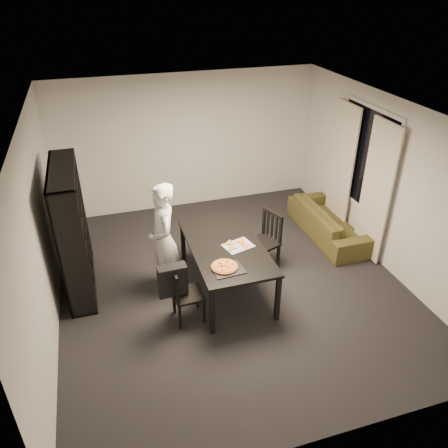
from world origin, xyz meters
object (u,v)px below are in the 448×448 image
object	(u,v)px
dining_table	(226,249)
chair_left	(182,291)
sofa	(329,222)
bookshelf	(73,231)
person	(164,240)
pepperoni_pizza	(224,267)
chair_right	(267,237)
baking_tray	(228,269)

from	to	relation	value
dining_table	chair_left	size ratio (longest dim) A/B	2.17
sofa	chair_left	bearing A→B (deg)	115.20
bookshelf	person	world-z (taller)	bookshelf
sofa	person	bearing A→B (deg)	102.16
chair_left	pepperoni_pizza	xyz separation A→B (m)	(0.57, -0.04, 0.30)
dining_table	chair_right	size ratio (longest dim) A/B	1.93
bookshelf	chair_left	bearing A→B (deg)	-42.57
baking_tray	sofa	distance (m)	2.82
dining_table	chair_right	xyz separation A→B (m)	(0.78, 0.38, -0.15)
baking_tray	pepperoni_pizza	size ratio (longest dim) A/B	1.14
pepperoni_pizza	sofa	world-z (taller)	pepperoni_pizza
chair_right	pepperoni_pizza	xyz separation A→B (m)	(-0.97, -0.90, 0.25)
bookshelf	pepperoni_pizza	xyz separation A→B (m)	(1.86, -1.23, -0.17)
bookshelf	person	xyz separation A→B (m)	(1.21, -0.45, -0.10)
chair_left	person	size ratio (longest dim) A/B	0.49
dining_table	baking_tray	xyz separation A→B (m)	(-0.15, -0.57, 0.07)
dining_table	pepperoni_pizza	size ratio (longest dim) A/B	5.18
bookshelf	pepperoni_pizza	world-z (taller)	bookshelf
bookshelf	pepperoni_pizza	distance (m)	2.24
bookshelf	pepperoni_pizza	bearing A→B (deg)	-33.45
dining_table	baking_tray	size ratio (longest dim) A/B	4.53
chair_right	baking_tray	world-z (taller)	chair_right
dining_table	pepperoni_pizza	xyz separation A→B (m)	(-0.19, -0.52, 0.09)
chair_right	person	xyz separation A→B (m)	(-1.63, -0.12, 0.31)
chair_left	pepperoni_pizza	size ratio (longest dim) A/B	2.39
baking_tray	pepperoni_pizza	xyz separation A→B (m)	(-0.03, 0.05, 0.02)
person	pepperoni_pizza	bearing A→B (deg)	38.33
chair_left	sofa	bearing A→B (deg)	-66.94
person	sofa	size ratio (longest dim) A/B	0.90
baking_tray	person	bearing A→B (deg)	130.04
chair_right	baking_tray	distance (m)	1.35
sofa	chair_right	bearing A→B (deg)	110.70
person	pepperoni_pizza	xyz separation A→B (m)	(0.66, -0.78, -0.07)
chair_left	baking_tray	size ratio (longest dim) A/B	2.09
chair_left	chair_right	world-z (taller)	chair_right
chair_right	dining_table	bearing A→B (deg)	-85.43
chair_right	baking_tray	xyz separation A→B (m)	(-0.93, -0.94, 0.23)
person	bookshelf	bearing A→B (deg)	-112.54
pepperoni_pizza	chair_right	bearing A→B (deg)	42.89
chair_left	chair_right	distance (m)	1.76
chair_left	person	bearing A→B (deg)	4.67
bookshelf	baking_tray	xyz separation A→B (m)	(1.90, -1.28, -0.19)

